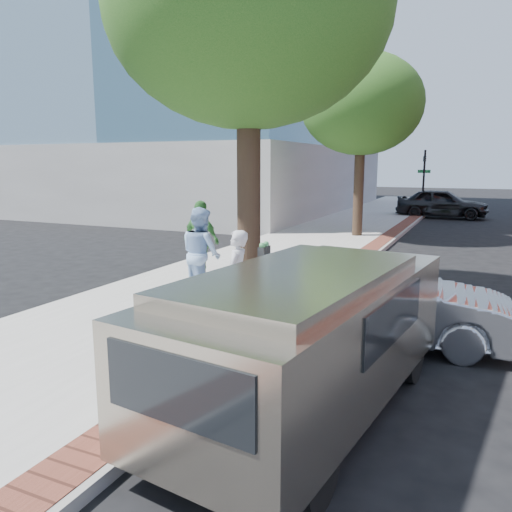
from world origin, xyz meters
The scene contains 16 objects.
ground centered at (0.00, 0.00, 0.00)m, with size 120.00×120.00×0.00m, color black.
sidewalk centered at (-1.50, 8.00, 0.07)m, with size 5.00×60.00×0.15m, color #9E9991.
brick_strip centered at (0.70, 8.00, 0.15)m, with size 0.60×60.00×0.01m, color brown.
curb centered at (1.05, 8.00, 0.07)m, with size 0.10×60.00×0.15m, color gray.
office_tower centered at (-13.00, 22.00, 12.00)m, with size 18.00×22.00×24.00m, color slate.
office_base centered at (-13.00, 22.00, 2.00)m, with size 18.20×22.20×4.00m, color gray.
signal_near centered at (0.90, 22.00, 2.25)m, with size 0.70×0.15×3.80m.
tree_near centered at (-0.60, 1.90, 6.17)m, with size 6.00×6.00×8.51m.
tree_far centered at (-0.50, 12.00, 5.30)m, with size 4.80×4.80×7.14m.
parking_meter centered at (0.56, 0.10, 1.21)m, with size 0.12×0.32×1.47m.
person_gray centered at (0.20, -0.30, 1.01)m, with size 0.63×0.41×1.72m, color silver.
person_officer centered at (-1.27, 0.94, 1.14)m, with size 0.96×0.75×1.98m, color #90B4DF.
person_green centered at (-2.24, 2.56, 1.14)m, with size 1.16×0.48×1.98m, color #428F41.
sedan_silver centered at (2.74, 0.29, 0.71)m, with size 1.49×4.28×1.41m, color #AFB0B6.
bg_car centered at (1.97, 21.91, 0.83)m, with size 1.97×4.90×1.67m, color black.
van centered at (2.38, -2.46, 1.00)m, with size 2.52×5.17×1.84m.
Camera 1 is at (4.15, -8.11, 3.02)m, focal length 35.00 mm.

